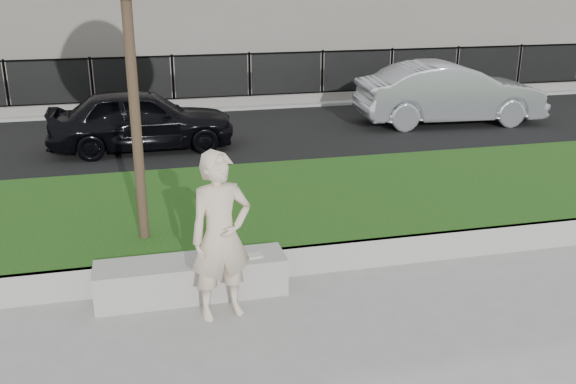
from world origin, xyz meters
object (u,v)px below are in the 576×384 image
object	(u,v)px
man	(221,236)
car_silver	(450,93)
stone_bench	(192,278)
book	(253,256)
car_dark	(142,119)

from	to	relation	value
man	car_silver	distance (m)	11.04
stone_bench	book	bearing A→B (deg)	-5.28
man	car_silver	bearing A→B (deg)	37.08
stone_bench	car_silver	world-z (taller)	car_silver
book	car_dark	world-z (taller)	car_dark
stone_bench	book	size ratio (longest dim) A/B	10.71
stone_bench	man	world-z (taller)	man
stone_bench	car_dark	world-z (taller)	car_dark
book	car_dark	distance (m)	7.23
stone_bench	man	xyz separation A→B (m)	(0.31, -0.55, 0.75)
book	car_silver	size ratio (longest dim) A/B	0.05
man	book	world-z (taller)	man
stone_bench	book	distance (m)	0.81
stone_bench	car_silver	xyz separation A→B (m)	(7.47, 7.85, 0.59)
car_dark	car_silver	size ratio (longest dim) A/B	0.84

